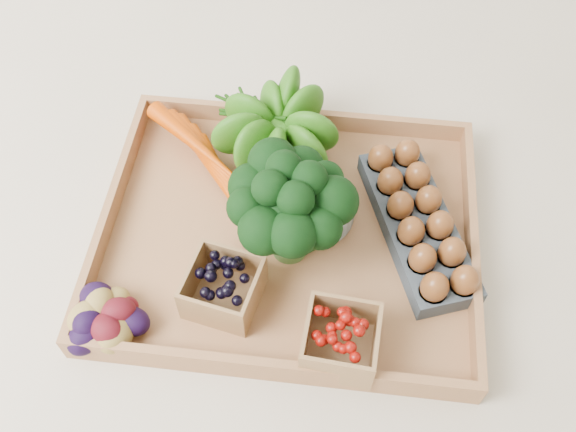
# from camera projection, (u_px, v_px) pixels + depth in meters

# --- Properties ---
(ground) EXTENTS (4.00, 4.00, 0.00)m
(ground) POSITION_uv_depth(u_px,v_px,m) (288.00, 238.00, 0.97)
(ground) COLOR beige
(ground) RESTS_ON ground
(tray) EXTENTS (0.55, 0.45, 0.01)m
(tray) POSITION_uv_depth(u_px,v_px,m) (288.00, 236.00, 0.97)
(tray) COLOR #A36F44
(tray) RESTS_ON ground
(carrots) EXTENTS (0.21, 0.15, 0.05)m
(carrots) POSITION_uv_depth(u_px,v_px,m) (213.00, 164.00, 1.00)
(carrots) COLOR #C13E01
(carrots) RESTS_ON tray
(lettuce) EXTENTS (0.13, 0.13, 0.13)m
(lettuce) POSITION_uv_depth(u_px,v_px,m) (280.00, 125.00, 1.00)
(lettuce) COLOR #19580D
(lettuce) RESTS_ON tray
(broccoli) EXTENTS (0.17, 0.17, 0.13)m
(broccoli) POSITION_uv_depth(u_px,v_px,m) (290.00, 224.00, 0.89)
(broccoli) COLOR black
(broccoli) RESTS_ON tray
(cherry_bowl) EXTENTS (0.13, 0.13, 0.03)m
(cherry_bowl) POSITION_uv_depth(u_px,v_px,m) (313.00, 206.00, 0.97)
(cherry_bowl) COLOR #8C9EA5
(cherry_bowl) RESTS_ON tray
(egg_carton) EXTENTS (0.19, 0.29, 0.03)m
(egg_carton) POSITION_uv_depth(u_px,v_px,m) (417.00, 226.00, 0.95)
(egg_carton) COLOR #3A424A
(egg_carton) RESTS_ON tray
(potatoes) EXTENTS (0.13, 0.13, 0.07)m
(potatoes) POSITION_uv_depth(u_px,v_px,m) (103.00, 316.00, 0.84)
(potatoes) COLOR #440A12
(potatoes) RESTS_ON tray
(punnet_blackberry) EXTENTS (0.11, 0.11, 0.07)m
(punnet_blackberry) POSITION_uv_depth(u_px,v_px,m) (223.00, 287.00, 0.87)
(punnet_blackberry) COLOR black
(punnet_blackberry) RESTS_ON tray
(punnet_raspberry) EXTENTS (0.10, 0.10, 0.07)m
(punnet_raspberry) POSITION_uv_depth(u_px,v_px,m) (341.00, 340.00, 0.83)
(punnet_raspberry) COLOR #700905
(punnet_raspberry) RESTS_ON tray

